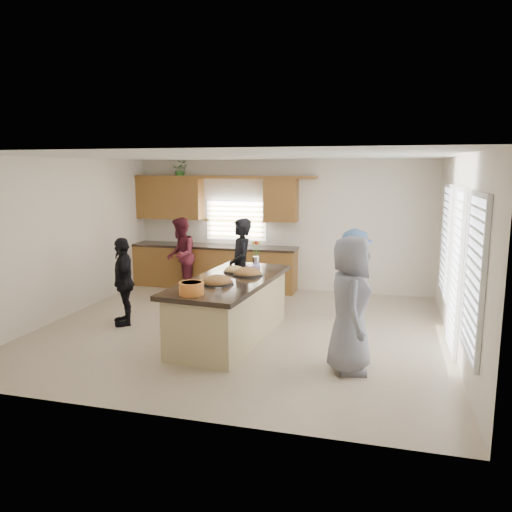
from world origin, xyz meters
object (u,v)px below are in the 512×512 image
(woman_right_front, at_px, (350,305))
(woman_left_front, at_px, (124,281))
(island, at_px, (230,310))
(woman_right_back, at_px, (354,275))
(salad_bowl, at_px, (191,288))
(woman_left_mid, at_px, (181,255))
(woman_left_back, at_px, (241,268))

(woman_right_front, bearing_deg, woman_left_front, 66.19)
(island, bearing_deg, woman_right_back, 44.05)
(island, bearing_deg, salad_bowl, -95.13)
(woman_left_mid, height_order, woman_right_back, same)
(woman_left_front, distance_m, woman_right_front, 3.98)
(salad_bowl, xyz_separation_m, woman_left_mid, (-1.73, 3.62, -0.24))
(salad_bowl, bearing_deg, woman_left_back, 89.80)
(woman_right_back, bearing_deg, woman_right_front, 173.98)
(woman_left_front, height_order, woman_right_back, woman_right_back)
(woman_left_back, xyz_separation_m, woman_left_front, (-1.77, -0.96, -0.13))
(woman_left_front, distance_m, woman_right_back, 3.91)
(woman_left_back, distance_m, woman_right_back, 1.97)
(woman_left_mid, xyz_separation_m, woman_left_front, (-0.03, -2.32, -0.06))
(woman_right_front, bearing_deg, woman_left_back, 37.22)
(island, relative_size, woman_left_back, 1.59)
(woman_left_mid, bearing_deg, woman_left_front, -18.40)
(salad_bowl, xyz_separation_m, woman_left_front, (-1.77, 1.30, -0.30))
(woman_left_back, height_order, woman_left_mid, woman_left_back)
(salad_bowl, bearing_deg, island, 79.93)
(salad_bowl, relative_size, woman_right_front, 0.19)
(woman_left_mid, xyz_separation_m, woman_right_back, (3.69, -1.11, 0.00))
(woman_left_back, height_order, woman_right_back, woman_left_back)
(woman_right_back, distance_m, woman_right_front, 2.26)
(woman_left_front, relative_size, woman_right_back, 0.93)
(woman_left_front, bearing_deg, woman_left_mid, 146.68)
(island, distance_m, woman_right_front, 2.09)
(salad_bowl, relative_size, woman_left_back, 0.19)
(woman_right_back, bearing_deg, woman_left_back, 88.36)
(island, distance_m, salad_bowl, 1.24)
(woman_right_front, bearing_deg, woman_right_back, -5.73)
(island, bearing_deg, woman_left_back, 103.71)
(woman_left_mid, relative_size, woman_right_back, 1.00)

